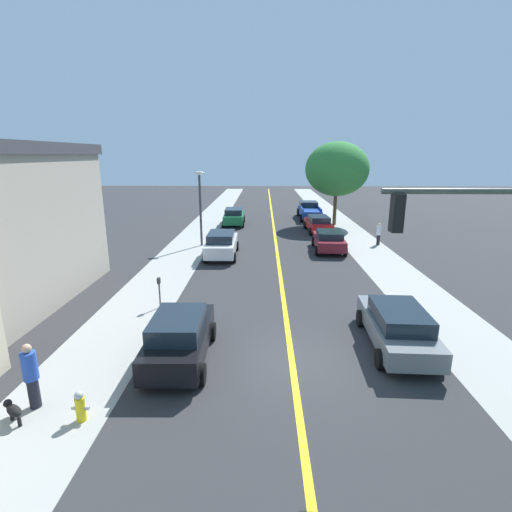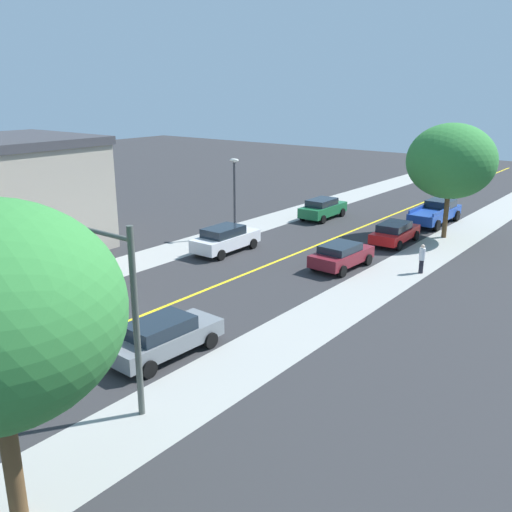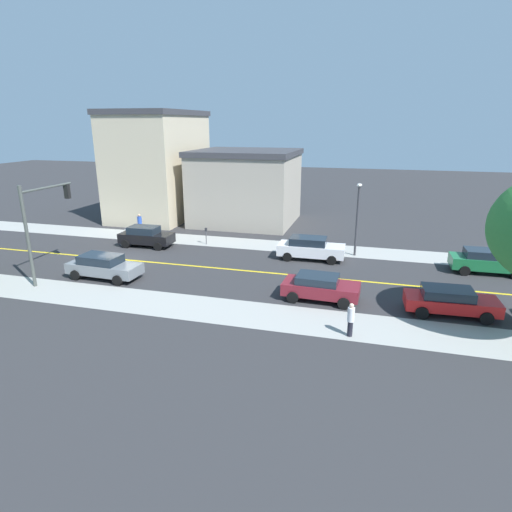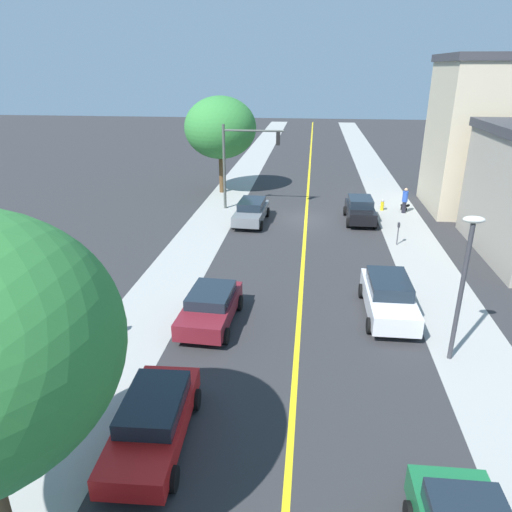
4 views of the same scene
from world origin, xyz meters
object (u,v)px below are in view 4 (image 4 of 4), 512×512
Objects in this scene: traffic_light_mast at (242,154)px; fire_hydrant at (382,205)px; parking_meter at (398,230)px; red_sedan_right_curb at (153,420)px; street_tree_right_corner at (220,128)px; white_sedan_left_curb at (388,296)px; pedestrian_blue_shirt at (405,200)px; black_sedan_left_curb at (360,209)px; small_dog at (405,206)px; maroon_sedan_right_curb at (210,306)px; street_lamp at (465,272)px; pedestrian_white_shirt at (97,321)px; grey_sedan_right_curb at (251,211)px.

fire_hydrant is at bearing 4.53° from traffic_light_mast.
red_sedan_right_curb is at bearing 61.59° from parking_meter.
street_tree_right_corner is 23.06m from white_sedan_left_curb.
white_sedan_left_curb is 15.79m from pedestrian_blue_shirt.
black_sedan_left_curb is at bearing 147.28° from street_tree_right_corner.
parking_meter is 0.29× the size of white_sedan_left_curb.
red_sedan_right_curb is 2.53× the size of pedestrian_blue_shirt.
small_dog is at bearing 167.23° from white_sedan_left_curb.
maroon_sedan_right_curb is at bearing 48.93° from parking_meter.
white_sedan_left_curb is 7.37m from maroon_sedan_right_curb.
street_lamp is at bearing 89.95° from fire_hydrant.
pedestrian_white_shirt is (12.86, 12.12, -0.03)m from parking_meter.
red_sedan_right_curb is (9.16, 5.15, -2.62)m from street_lamp.
street_lamp is at bearing -60.91° from traffic_light_mast.
street_tree_right_corner is at bearing -41.92° from parking_meter.
traffic_light_mast is 3.71× the size of pedestrian_white_shirt.
parking_meter is 12.39m from traffic_light_mast.
traffic_light_mast reaches higher than white_sedan_left_curb.
maroon_sedan_right_curb is 20.60m from small_dog.
grey_sedan_right_curb is (-0.09, -20.17, 0.04)m from red_sedan_right_curb.
pedestrian_blue_shirt reaches higher than parking_meter.
street_lamp is at bearing 29.67° from white_sedan_left_curb.
traffic_light_mast is at bearing -141.91° from small_dog.
street_tree_right_corner is at bearing -61.30° from street_lamp.
black_sedan_left_curb reaches higher than grey_sedan_right_curb.
pedestrian_blue_shirt is (-1.47, -18.49, -2.41)m from street_lamp.
red_sedan_right_curb is 20.17m from grey_sedan_right_curb.
parking_meter is at bearing 141.28° from maroon_sedan_right_curb.
pedestrian_blue_shirt is (-10.45, -17.04, 0.20)m from maroon_sedan_right_curb.
maroon_sedan_right_curb is at bearing -86.10° from traffic_light_mast.
street_tree_right_corner is 1.82× the size of maroon_sedan_right_curb.
maroon_sedan_right_curb is (8.94, 10.26, -0.14)m from parking_meter.
traffic_light_mast is 9.12m from black_sedan_left_curb.
street_lamp is at bearing 5.61° from black_sedan_left_curb.
grey_sedan_right_curb is 11.10m from pedestrian_blue_shirt.
fire_hydrant is at bearing 156.50° from red_sedan_right_curb.
fire_hydrant is at bearing 146.60° from black_sedan_left_curb.
maroon_sedan_right_curb is (7.13, 14.61, -0.08)m from black_sedan_left_curb.
pedestrian_white_shirt is (12.92, 19.41, 0.45)m from fire_hydrant.
pedestrian_white_shirt is (14.37, 18.91, -0.09)m from pedestrian_blue_shirt.
white_sedan_left_curb is (1.80, 15.95, 0.43)m from fire_hydrant.
street_lamp is (-0.04, 11.71, 2.48)m from parking_meter.
parking_meter is at bearing -89.79° from street_lamp.
red_sedan_right_curb is at bearing 29.35° from street_lamp.
grey_sedan_right_curb is at bearing 70.56° from pedestrian_blue_shirt.
fire_hydrant is 0.51× the size of pedestrian_white_shirt.
red_sedan_right_curb is at bearing -80.34° from small_dog.
grey_sedan_right_curb is at bearing -177.25° from maroon_sedan_right_curb.
traffic_light_mast is 19.08m from pedestrian_white_shirt.
maroon_sedan_right_curb is 2.33× the size of pedestrian_blue_shirt.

